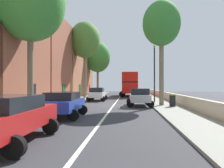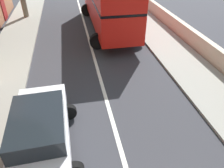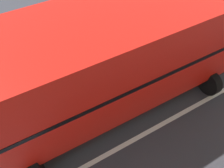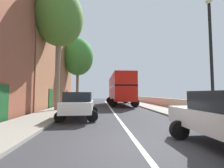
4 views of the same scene
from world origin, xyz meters
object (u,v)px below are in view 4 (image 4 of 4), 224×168
object	(u,v)px
parked_car_white_left_3	(79,104)
double_decker_bus	(120,88)
street_tree_left_4	(78,57)
lamppost_right	(211,49)
street_tree_left_0	(59,18)

from	to	relation	value
parked_car_white_left_3	double_decker_bus	bearing A→B (deg)	68.95
street_tree_left_4	lamppost_right	distance (m)	20.33
parked_car_white_left_3	street_tree_left_4	size ratio (longest dim) A/B	0.40
lamppost_right	street_tree_left_4	bearing A→B (deg)	117.12
double_decker_bus	street_tree_left_0	distance (m)	11.45
street_tree_left_4	lamppost_right	xyz separation A→B (m)	(9.10, -17.77, -3.83)
street_tree_left_4	street_tree_left_0	bearing A→B (deg)	-91.29
parked_car_white_left_3	street_tree_left_4	bearing A→B (deg)	98.82
double_decker_bus	street_tree_left_4	distance (m)	9.25
parked_car_white_left_3	lamppost_right	xyz separation A→B (m)	(6.80, -2.94, 2.86)
parked_car_white_left_3	street_tree_left_0	bearing A→B (deg)	121.52
parked_car_white_left_3	street_tree_left_0	world-z (taller)	street_tree_left_0
double_decker_bus	parked_car_white_left_3	distance (m)	11.77
lamppost_right	parked_car_white_left_3	bearing A→B (deg)	156.64
street_tree_left_0	double_decker_bus	bearing A→B (deg)	45.09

